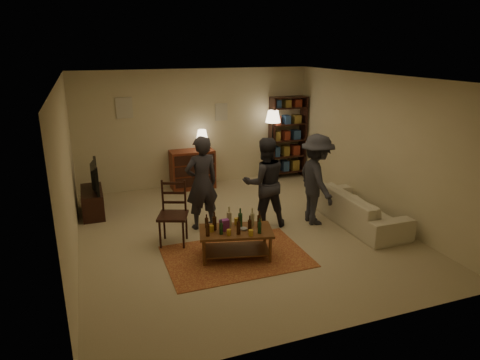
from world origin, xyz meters
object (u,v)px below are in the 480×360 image
dining_chair (173,210)px  person_right (265,183)px  bookshelf (287,137)px  person_by_sofa (316,180)px  dresser (193,168)px  person_left (202,183)px  sofa (359,208)px  coffee_table (235,233)px  tv_stand (92,196)px  floor_lamp (273,121)px

dining_chair → person_right: bearing=25.2°
bookshelf → person_by_sofa: bookshelf is taller
dresser → person_by_sofa: size_ratio=0.81×
dining_chair → bookshelf: 4.45m
dining_chair → person_left: size_ratio=0.64×
person_right → sofa: bearing=168.3°
coffee_table → tv_stand: bearing=127.5°
dining_chair → person_right: (1.70, 0.13, 0.25)m
coffee_table → dining_chair: (-0.79, 0.86, 0.17)m
sofa → tv_stand: bearing=64.7°
dining_chair → person_right: size_ratio=0.65×
coffee_table → person_by_sofa: bearing=23.1°
tv_stand → person_right: 3.42m
floor_lamp → person_right: bearing=-117.0°
bookshelf → dresser: bearing=-178.4°
coffee_table → person_right: person_right is taller
coffee_table → person_left: bearing=97.9°
tv_stand → person_left: 2.35m
bookshelf → dining_chair: bearing=-141.1°
bookshelf → floor_lamp: bearing=-164.3°
person_left → dresser: bearing=-109.1°
dining_chair → floor_lamp: (2.98, 2.65, 0.89)m
dining_chair → tv_stand: 2.20m
tv_stand → person_by_sofa: person_by_sofa is taller
tv_stand → sofa: tv_stand is taller
coffee_table → dining_chair: dining_chair is taller
bookshelf → person_left: 3.68m
tv_stand → person_right: size_ratio=0.64×
floor_lamp → person_by_sofa: 2.80m
dining_chair → floor_lamp: bearing=62.3°
dresser → bookshelf: 2.50m
tv_stand → person_left: size_ratio=0.62×
tv_stand → person_by_sofa: size_ratio=0.63×
dining_chair → person_right: person_right is taller
person_right → floor_lamp: bearing=-111.0°
sofa → dresser: bearing=37.5°
bookshelf → person_left: (-2.83, -2.34, -0.18)m
coffee_table → person_left: (-0.18, 1.29, 0.45)m
dining_chair → person_by_sofa: 2.66m
tv_stand → bookshelf: size_ratio=0.52×
dining_chair → dresser: (1.00, 2.71, -0.10)m
floor_lamp → person_left: floor_lamp is taller
tv_stand → floor_lamp: bearing=11.4°
dining_chair → bookshelf: bearing=59.6°
dresser → sofa: 3.93m
coffee_table → bookshelf: bearing=53.9°
sofa → dining_chair: bearing=83.2°
dresser → person_by_sofa: 3.25m
dining_chair → person_by_sofa: size_ratio=0.64×
dining_chair → person_left: person_left is taller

